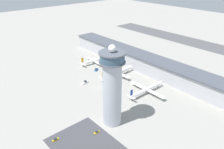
% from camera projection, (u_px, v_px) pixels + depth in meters
% --- Properties ---
extents(ground_plane, '(1000.00, 1000.00, 0.00)m').
position_uv_depth(ground_plane, '(98.00, 88.00, 222.75)').
color(ground_plane, '#9E9B93').
extents(terminal_building, '(240.93, 25.00, 18.54)m').
position_uv_depth(terminal_building, '(144.00, 62.00, 260.05)').
color(terminal_building, '#B2B2B7').
rests_on(terminal_building, ground).
extents(runway_strip, '(361.40, 44.00, 0.01)m').
position_uv_depth(runway_strip, '(202.00, 45.00, 348.02)').
color(runway_strip, '#515154').
rests_on(runway_strip, ground).
extents(control_tower, '(19.00, 19.00, 64.72)m').
position_uv_depth(control_tower, '(112.00, 87.00, 160.18)').
color(control_tower, '#ADB2BC').
rests_on(control_tower, ground).
extents(airplane_gate_alpha, '(33.82, 36.27, 12.17)m').
position_uv_depth(airplane_gate_alpha, '(94.00, 61.00, 278.06)').
color(airplane_gate_alpha, white).
rests_on(airplane_gate_alpha, ground).
extents(airplane_gate_bravo, '(33.80, 46.06, 13.78)m').
position_uv_depth(airplane_gate_bravo, '(117.00, 73.00, 244.57)').
color(airplane_gate_bravo, white).
rests_on(airplane_gate_bravo, ground).
extents(airplane_gate_charlie, '(41.23, 44.40, 11.85)m').
position_uv_depth(airplane_gate_charlie, '(147.00, 89.00, 211.92)').
color(airplane_gate_charlie, white).
rests_on(airplane_gate_charlie, ground).
extents(service_truck_catering, '(5.77, 6.89, 2.85)m').
position_uv_depth(service_truck_catering, '(96.00, 70.00, 260.85)').
color(service_truck_catering, black).
rests_on(service_truck_catering, ground).
extents(service_truck_fuel, '(2.89, 7.64, 2.63)m').
position_uv_depth(service_truck_fuel, '(116.00, 79.00, 238.80)').
color(service_truck_fuel, black).
rests_on(service_truck_fuel, ground).
extents(service_truck_baggage, '(3.92, 8.66, 3.05)m').
position_uv_depth(service_truck_baggage, '(85.00, 83.00, 231.42)').
color(service_truck_baggage, black).
rests_on(service_truck_baggage, ground).
extents(car_black_suv, '(1.82, 4.71, 1.49)m').
position_uv_depth(car_black_suv, '(55.00, 140.00, 155.79)').
color(car_black_suv, black).
rests_on(car_black_suv, ground).
extents(car_white_wagon, '(1.88, 4.57, 1.44)m').
position_uv_depth(car_white_wagon, '(97.00, 132.00, 162.77)').
color(car_white_wagon, black).
rests_on(car_white_wagon, ground).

